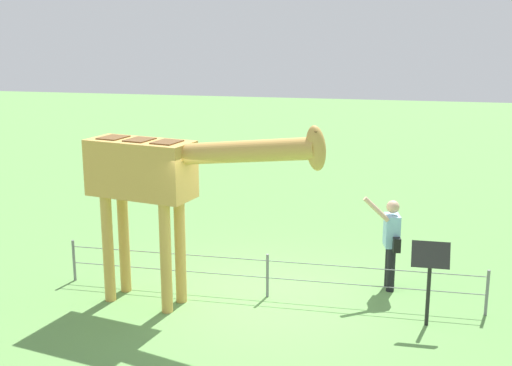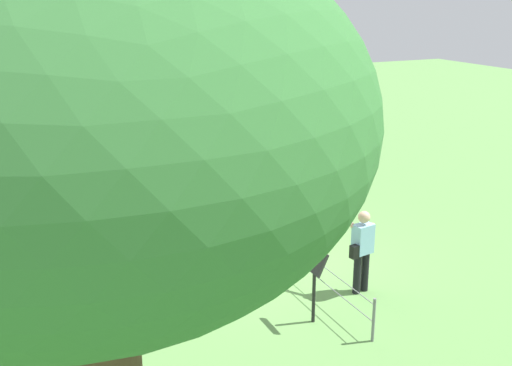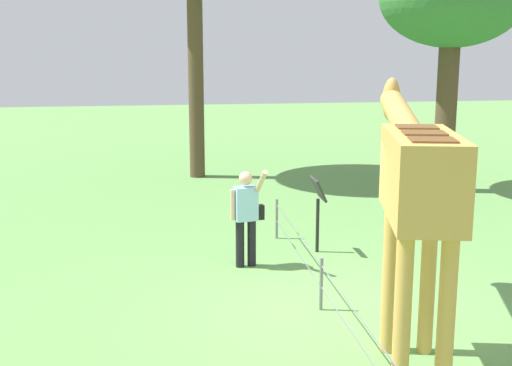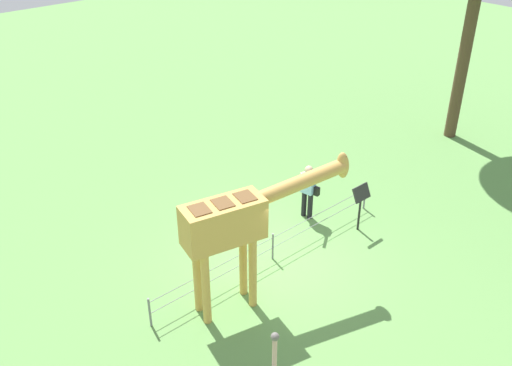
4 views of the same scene
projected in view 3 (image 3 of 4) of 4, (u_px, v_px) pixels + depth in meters
The scene contains 6 objects.
ground_plane at pixel (331, 309), 9.54m from camera, with size 60.00×60.00×0.00m, color #60934C.
giraffe at pixel (416, 180), 7.63m from camera, with size 3.95×1.32×3.13m.
visitor at pixel (247, 213), 11.15m from camera, with size 0.66×0.57×1.69m.
tree_east at pixel (452, 0), 16.02m from camera, with size 3.39×3.39×5.80m.
info_sign at pixel (318, 199), 11.90m from camera, with size 0.56×0.21×1.32m.
wire_fence at pixel (321, 282), 9.44m from camera, with size 7.05×0.05×0.75m.
Camera 3 is at (-8.73, 2.32, 3.67)m, focal length 48.53 mm.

